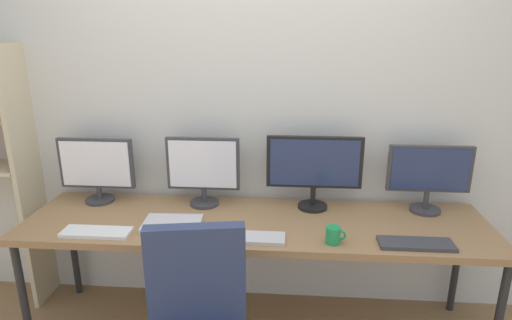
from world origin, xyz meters
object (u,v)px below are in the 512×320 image
(keyboard_left, at_px, (96,232))
(monitor_center_right, at_px, (314,167))
(computer_mouse, at_px, (210,234))
(laptop_closed, at_px, (172,224))
(monitor_center_left, at_px, (203,169))
(keyboard_center, at_px, (252,238))
(coffee_mug, at_px, (334,235))
(monitor_far_left, at_px, (97,168))
(keyboard_right, at_px, (416,244))
(monitor_far_right, at_px, (429,174))
(desk, at_px, (255,228))

(keyboard_left, bearing_deg, monitor_center_right, 20.60)
(computer_mouse, xyz_separation_m, laptop_closed, (-0.23, 0.11, -0.00))
(monitor_center_left, xyz_separation_m, keyboard_center, (0.34, -0.44, -0.23))
(monitor_center_left, xyz_separation_m, coffee_mug, (0.76, -0.45, -0.19))
(keyboard_center, height_order, laptop_closed, laptop_closed)
(monitor_far_left, distance_m, keyboard_center, 1.12)
(monitor_far_left, relative_size, computer_mouse, 4.90)
(keyboard_right, distance_m, laptop_closed, 1.31)
(monitor_center_left, bearing_deg, keyboard_center, -52.69)
(monitor_far_left, distance_m, monitor_center_right, 1.35)
(keyboard_right, distance_m, computer_mouse, 1.07)
(monitor_center_left, distance_m, laptop_closed, 0.40)
(monitor_far_right, height_order, laptop_closed, monitor_far_right)
(monitor_center_right, bearing_deg, laptop_closed, -158.57)
(desk, relative_size, monitor_center_right, 4.66)
(monitor_center_right, xyz_separation_m, keyboard_right, (0.50, -0.44, -0.25))
(monitor_center_right, bearing_deg, computer_mouse, -143.00)
(monitor_center_left, height_order, coffee_mug, monitor_center_left)
(monitor_center_left, xyz_separation_m, keyboard_right, (1.18, -0.44, -0.23))
(monitor_far_left, height_order, keyboard_left, monitor_far_left)
(monitor_center_left, bearing_deg, coffee_mug, -30.55)
(keyboard_left, bearing_deg, monitor_far_right, 13.44)
(computer_mouse, bearing_deg, keyboard_right, -0.97)
(monitor_far_left, bearing_deg, monitor_center_left, -0.00)
(monitor_center_right, relative_size, keyboard_center, 1.65)
(keyboard_center, bearing_deg, keyboard_left, 180.00)
(keyboard_left, bearing_deg, desk, 15.31)
(keyboard_left, xyz_separation_m, coffee_mug, (1.26, -0.01, 0.04))
(monitor_far_left, distance_m, keyboard_right, 1.92)
(monitor_far_left, bearing_deg, keyboard_center, -23.63)
(monitor_far_right, bearing_deg, laptop_closed, -168.00)
(monitor_far_right, xyz_separation_m, keyboard_left, (-1.85, -0.44, -0.22))
(keyboard_left, bearing_deg, computer_mouse, 1.69)
(monitor_center_right, distance_m, coffee_mug, 0.51)
(monitor_center_left, relative_size, keyboard_left, 1.21)
(desk, xyz_separation_m, keyboard_left, (-0.84, -0.23, 0.06))
(keyboard_center, bearing_deg, monitor_far_right, 23.62)
(desk, height_order, keyboard_left, keyboard_left)
(monitor_far_right, xyz_separation_m, laptop_closed, (-1.47, -0.31, -0.22))
(monitor_center_left, distance_m, computer_mouse, 0.49)
(desk, relative_size, laptop_closed, 8.32)
(keyboard_center, xyz_separation_m, laptop_closed, (-0.46, 0.13, 0.00))
(keyboard_left, height_order, computer_mouse, computer_mouse)
(monitor_far_right, distance_m, keyboard_right, 0.52)
(monitor_far_left, height_order, keyboard_center, monitor_far_left)
(keyboard_left, distance_m, coffee_mug, 1.26)
(keyboard_left, height_order, coffee_mug, coffee_mug)
(laptop_closed, bearing_deg, monitor_center_left, 66.30)
(keyboard_left, xyz_separation_m, keyboard_center, (0.84, 0.00, 0.00))
(monitor_center_right, bearing_deg, monitor_center_left, -180.00)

